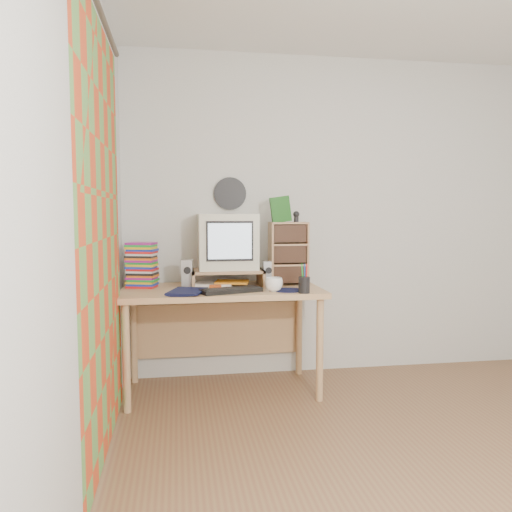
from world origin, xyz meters
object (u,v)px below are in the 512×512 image
object	(u,v)px
crt_monitor	(227,242)
dvd_stack	(142,268)
cd_rack	(288,253)
mug	(274,285)
desk	(221,305)
keyboard	(231,290)
diary	(171,289)

from	to	relation	value
crt_monitor	dvd_stack	world-z (taller)	crt_monitor
cd_rack	mug	bearing A→B (deg)	-119.86
cd_rack	mug	xyz separation A→B (m)	(-0.17, -0.30, -0.18)
desk	crt_monitor	bearing A→B (deg)	56.11
dvd_stack	mug	size ratio (longest dim) A/B	2.31
cd_rack	keyboard	bearing A→B (deg)	-147.53
dvd_stack	mug	xyz separation A→B (m)	(0.89, -0.33, -0.09)
desk	keyboard	distance (m)	0.31
cd_rack	dvd_stack	bearing A→B (deg)	177.78
dvd_stack	mug	bearing A→B (deg)	-3.38
crt_monitor	cd_rack	distance (m)	0.46
cd_rack	diary	xyz separation A→B (m)	(-0.86, -0.27, -0.21)
desk	diary	world-z (taller)	diary
desk	dvd_stack	distance (m)	0.62
keyboard	cd_rack	world-z (taller)	cd_rack
dvd_stack	cd_rack	world-z (taller)	cd_rack
desk	mug	size ratio (longest dim) A/B	11.66
crt_monitor	cd_rack	bearing A→B (deg)	-6.53
crt_monitor	mug	world-z (taller)	crt_monitor
dvd_stack	cd_rack	size ratio (longest dim) A/B	0.60
crt_monitor	dvd_stack	bearing A→B (deg)	-177.19
diary	cd_rack	bearing A→B (deg)	34.36
keyboard	diary	distance (m)	0.40
cd_rack	mug	distance (m)	0.39
crt_monitor	diary	distance (m)	0.60
desk	diary	xyz separation A→B (m)	(-0.35, -0.23, 0.16)
keyboard	dvd_stack	distance (m)	0.70
crt_monitor	mug	distance (m)	0.53
crt_monitor	cd_rack	world-z (taller)	crt_monitor
keyboard	dvd_stack	xyz separation A→B (m)	(-0.60, 0.33, 0.12)
desk	dvd_stack	world-z (taller)	dvd_stack
mug	keyboard	bearing A→B (deg)	179.55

